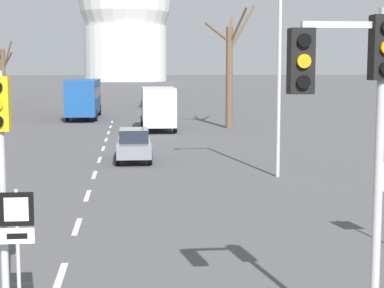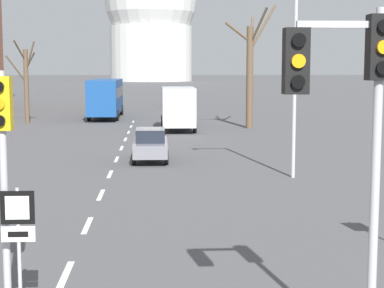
{
  "view_description": "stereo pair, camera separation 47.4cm",
  "coord_description": "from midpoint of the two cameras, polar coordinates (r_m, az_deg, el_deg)",
  "views": [
    {
      "loc": [
        1.58,
        -5.77,
        4.54
      ],
      "look_at": [
        2.67,
        5.64,
        3.18
      ],
      "focal_mm": 60.0,
      "sensor_mm": 36.0,
      "label": 1
    },
    {
      "loc": [
        2.05,
        -5.8,
        4.54
      ],
      "look_at": [
        2.67,
        5.64,
        3.18
      ],
      "focal_mm": 60.0,
      "sensor_mm": 36.0,
      "label": 2
    }
  ],
  "objects": [
    {
      "name": "lane_stripe_1",
      "position": [
        14.62,
        -12.57,
        -11.45
      ],
      "size": [
        0.16,
        2.0,
        0.01
      ],
      "primitive_type": "cube",
      "color": "silver",
      "rests_on": "ground_plane"
    },
    {
      "name": "lane_stripe_2",
      "position": [
        18.92,
        -10.89,
        -7.2
      ],
      "size": [
        0.16,
        2.0,
        0.01
      ],
      "primitive_type": "cube",
      "color": "silver",
      "rests_on": "ground_plane"
    },
    {
      "name": "lane_stripe_3",
      "position": [
        23.3,
        -9.86,
        -4.54
      ],
      "size": [
        0.16,
        2.0,
        0.01
      ],
      "primitive_type": "cube",
      "color": "silver",
      "rests_on": "ground_plane"
    },
    {
      "name": "lane_stripe_4",
      "position": [
        27.72,
        -9.16,
        -2.71
      ],
      "size": [
        0.16,
        2.0,
        0.01
      ],
      "primitive_type": "cube",
      "color": "silver",
      "rests_on": "ground_plane"
    },
    {
      "name": "lane_stripe_5",
      "position": [
        32.15,
        -8.65,
        -1.4
      ],
      "size": [
        0.16,
        2.0,
        0.01
      ],
      "primitive_type": "cube",
      "color": "silver",
      "rests_on": "ground_plane"
    },
    {
      "name": "lane_stripe_6",
      "position": [
        36.61,
        -8.27,
        -0.4
      ],
      "size": [
        0.16,
        2.0,
        0.01
      ],
      "primitive_type": "cube",
      "color": "silver",
      "rests_on": "ground_plane"
    },
    {
      "name": "lane_stripe_7",
      "position": [
        41.07,
        -7.97,
        0.39
      ],
      "size": [
        0.16,
        2.0,
        0.01
      ],
      "primitive_type": "cube",
      "color": "silver",
      "rests_on": "ground_plane"
    },
    {
      "name": "lane_stripe_8",
      "position": [
        45.54,
        -7.73,
        1.02
      ],
      "size": [
        0.16,
        2.0,
        0.01
      ],
      "primitive_type": "cube",
      "color": "silver",
      "rests_on": "ground_plane"
    },
    {
      "name": "lane_stripe_9",
      "position": [
        50.02,
        -7.53,
        1.53
      ],
      "size": [
        0.16,
        2.0,
        0.01
      ],
      "primitive_type": "cube",
      "color": "silver",
      "rests_on": "ground_plane"
    },
    {
      "name": "lane_stripe_10",
      "position": [
        54.5,
        -7.36,
        1.96
      ],
      "size": [
        0.16,
        2.0,
        0.01
      ],
      "primitive_type": "cube",
      "color": "silver",
      "rests_on": "ground_plane"
    },
    {
      "name": "traffic_signal_centre_tall",
      "position": [
        11.9,
        -17.75,
        -0.25
      ],
      "size": [
        0.36,
        0.34,
        4.49
      ],
      "color": "#B2B2B7",
      "rests_on": "ground_plane"
    },
    {
      "name": "traffic_signal_near_right",
      "position": [
        9.8,
        12.88,
        4.0
      ],
      "size": [
        1.6,
        0.34,
        5.42
      ],
      "color": "#B2B2B7",
      "rests_on": "ground_plane"
    },
    {
      "name": "route_sign_post",
      "position": [
        11.85,
        -16.4,
        -7.59
      ],
      "size": [
        0.6,
        0.08,
        2.43
      ],
      "color": "#B2B2B7",
      "rests_on": "ground_plane"
    },
    {
      "name": "street_lamp_right",
      "position": [
        26.63,
        6.48,
        7.61
      ],
      "size": [
        2.06,
        0.36,
        8.03
      ],
      "color": "#B2B2B7",
      "rests_on": "ground_plane"
    },
    {
      "name": "sedan_near_left",
      "position": [
        70.86,
        -10.24,
        3.66
      ],
      "size": [
        1.85,
        4.25,
        1.61
      ],
      "color": "maroon",
      "rests_on": "ground_plane"
    },
    {
      "name": "sedan_near_right",
      "position": [
        75.33,
        -4.07,
        3.89
      ],
      "size": [
        1.72,
        3.89,
        1.46
      ],
      "color": "black",
      "rests_on": "ground_plane"
    },
    {
      "name": "sedan_mid_centre",
      "position": [
        31.34,
        -5.63,
        -0.06
      ],
      "size": [
        1.7,
        4.25,
        1.61
      ],
      "color": "slate",
      "rests_on": "ground_plane"
    },
    {
      "name": "city_bus",
      "position": [
        58.67,
        -9.81,
        4.26
      ],
      "size": [
        2.66,
        10.8,
        3.48
      ],
      "color": "#19478C",
      "rests_on": "ground_plane"
    },
    {
      "name": "delivery_truck",
      "position": [
        46.87,
        -3.34,
        3.31
      ],
      "size": [
        2.44,
        7.2,
        3.14
      ],
      "color": "#333842",
      "rests_on": "ground_plane"
    },
    {
      "name": "bare_tree_left_near",
      "position": [
        54.38,
        -16.69,
        5.29
      ],
      "size": [
        2.4,
        1.99,
        6.77
      ],
      "color": "brown",
      "rests_on": "ground_plane"
    },
    {
      "name": "bare_tree_right_near",
      "position": [
        48.49,
        3.12,
        6.63
      ],
      "size": [
        4.05,
        4.08,
        9.28
      ],
      "color": "brown",
      "rests_on": "ground_plane"
    },
    {
      "name": "capitol_dome",
      "position": [
        221.39,
        -6.04,
        11.09
      ],
      "size": [
        30.88,
        30.88,
        43.62
      ],
      "color": "silver",
      "rests_on": "ground_plane"
    }
  ]
}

